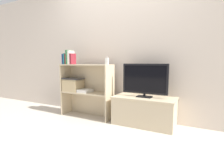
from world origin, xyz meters
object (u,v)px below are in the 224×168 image
object	(u,v)px
tv	(145,79)
book_crimson	(68,59)
book_forest	(69,57)
magazine_stack	(85,91)
storage_basket_left	(73,85)
book_teal	(66,59)
book_maroon	(73,59)
book_ivory	(71,58)
baby_monitor	(107,61)
book_navy	(65,59)
laptop	(73,79)
tv_stand	(144,111)

from	to	relation	value
tv	book_crimson	world-z (taller)	book_crimson
book_forest	magazine_stack	xyz separation A→B (m)	(0.32, 0.02, -0.58)
book_forest	storage_basket_left	distance (m)	0.50
book_teal	book_maroon	world-z (taller)	book_teal
book_teal	book_ivory	size ratio (longest dim) A/B	0.81
book_crimson	baby_monitor	size ratio (longest dim) A/B	1.29
book_navy	storage_basket_left	distance (m)	0.48
magazine_stack	tv	bearing A→B (deg)	5.18
book_teal	laptop	xyz separation A→B (m)	(0.12, 0.03, -0.35)
storage_basket_left	book_ivory	bearing A→B (deg)	-107.96
storage_basket_left	magazine_stack	xyz separation A→B (m)	(0.27, -0.01, -0.09)
book_maroon	magazine_stack	xyz separation A→B (m)	(0.24, 0.02, -0.55)
book_teal	baby_monitor	size ratio (longest dim) A/B	1.40
book_teal	book_maroon	xyz separation A→B (m)	(0.15, 0.00, -0.00)
tv_stand	book_ivory	size ratio (longest dim) A/B	3.97
book_crimson	storage_basket_left	distance (m)	0.46
tv	book_navy	world-z (taller)	book_navy
book_forest	storage_basket_left	xyz separation A→B (m)	(0.05, 0.03, -0.49)
book_forest	tv	bearing A→B (deg)	4.74
tv_stand	book_forest	world-z (taller)	book_forest
tv_stand	laptop	size ratio (longest dim) A/B	2.64
book_teal	baby_monitor	bearing A→B (deg)	3.34
book_navy	book_ivory	size ratio (longest dim) A/B	0.77
storage_basket_left	magazine_stack	size ratio (longest dim) A/B	1.40
laptop	book_teal	bearing A→B (deg)	-164.92
magazine_stack	book_teal	bearing A→B (deg)	-177.27
storage_basket_left	magazine_stack	bearing A→B (deg)	-2.88
book_ivory	laptop	xyz separation A→B (m)	(0.01, 0.03, -0.38)
book_teal	book_ivory	xyz separation A→B (m)	(0.11, 0.00, 0.02)
tv	book_teal	xyz separation A→B (m)	(-1.43, -0.11, 0.32)
tv_stand	book_ivory	distance (m)	1.56
book_ivory	book_maroon	xyz separation A→B (m)	(0.04, 0.00, -0.02)
tv	book_maroon	xyz separation A→B (m)	(-1.28, -0.11, 0.32)
book_crimson	baby_monitor	xyz separation A→B (m)	(0.78, 0.05, -0.03)
book_forest	baby_monitor	bearing A→B (deg)	3.65
tv_stand	storage_basket_left	distance (m)	1.36
book_crimson	storage_basket_left	size ratio (longest dim) A/B	0.56
book_teal	storage_basket_left	xyz separation A→B (m)	(0.12, 0.03, -0.46)
book_ivory	baby_monitor	bearing A→B (deg)	3.86
book_maroon	baby_monitor	size ratio (longest dim) A/B	1.38
baby_monitor	tv_stand	bearing A→B (deg)	6.19
book_forest	book_teal	bearing A→B (deg)	180.00
book_ivory	storage_basket_left	bearing A→B (deg)	72.04
book_forest	laptop	bearing A→B (deg)	33.34
book_ivory	baby_monitor	world-z (taller)	book_ivory
book_navy	storage_basket_left	world-z (taller)	book_navy
tv_stand	magazine_stack	distance (m)	1.07
laptop	book_forest	bearing A→B (deg)	-146.66
tv_stand	storage_basket_left	bearing A→B (deg)	-176.44
book_forest	storage_basket_left	size ratio (longest dim) A/B	0.78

